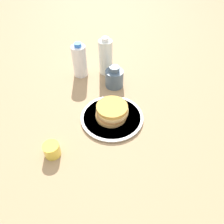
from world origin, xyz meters
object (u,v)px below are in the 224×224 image
at_px(cream_jug, 114,78).
at_px(water_bottle_mid, 106,57).
at_px(plate, 112,117).
at_px(pancake_stack, 112,111).
at_px(water_bottle_near, 80,61).
at_px(juice_glass, 52,150).

distance_m(cream_jug, water_bottle_mid, 0.14).
relative_size(plate, cream_jug, 2.45).
xyz_separation_m(pancake_stack, water_bottle_near, (0.22, -0.30, 0.05)).
bearing_deg(juice_glass, plate, -131.68).
relative_size(juice_glass, water_bottle_near, 0.33).
distance_m(plate, juice_glass, 0.30).
bearing_deg(water_bottle_near, juice_glass, 92.39).
bearing_deg(pancake_stack, cream_jug, -84.24).
height_order(plate, water_bottle_mid, water_bottle_mid).
xyz_separation_m(plate, water_bottle_near, (0.22, -0.30, 0.08)).
distance_m(pancake_stack, cream_jug, 0.23).
height_order(juice_glass, cream_jug, cream_jug).
distance_m(plate, water_bottle_mid, 0.37).
bearing_deg(water_bottle_mid, water_bottle_near, 18.45).
distance_m(plate, water_bottle_near, 0.38).
relative_size(pancake_stack, water_bottle_near, 0.78).
bearing_deg(pancake_stack, juice_glass, 48.95).
height_order(cream_jug, water_bottle_mid, water_bottle_mid).
relative_size(plate, water_bottle_mid, 1.35).
height_order(water_bottle_near, water_bottle_mid, water_bottle_mid).
height_order(pancake_stack, juice_glass, pancake_stack).
height_order(plate, juice_glass, juice_glass).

